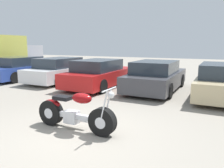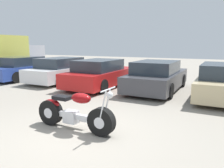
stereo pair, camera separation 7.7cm
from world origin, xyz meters
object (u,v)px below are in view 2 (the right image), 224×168
(parked_car_red, at_px, (101,74))
(motorcycle, at_px, (74,113))
(parked_car_white, at_px, (62,70))
(parked_car_dark_grey, at_px, (157,77))
(parked_car_blue, at_px, (24,68))

(parked_car_red, bearing_deg, motorcycle, -66.49)
(motorcycle, distance_m, parked_car_white, 7.35)
(motorcycle, height_order, parked_car_dark_grey, parked_car_dark_grey)
(parked_car_white, bearing_deg, parked_car_blue, -173.50)
(motorcycle, height_order, parked_car_blue, parked_car_blue)
(parked_car_blue, bearing_deg, parked_car_dark_grey, 2.17)
(motorcycle, distance_m, parked_car_blue, 9.20)
(motorcycle, height_order, parked_car_white, parked_car_white)
(parked_car_red, bearing_deg, parked_car_blue, 179.23)
(motorcycle, bearing_deg, parked_car_white, 132.00)
(parked_car_blue, xyz_separation_m, parked_car_dark_grey, (8.12, 0.31, 0.00))
(parked_car_white, distance_m, parked_car_red, 2.73)
(motorcycle, bearing_deg, parked_car_dark_grey, 84.80)
(parked_car_blue, bearing_deg, motorcycle, -34.05)
(motorcycle, bearing_deg, parked_car_red, 113.51)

